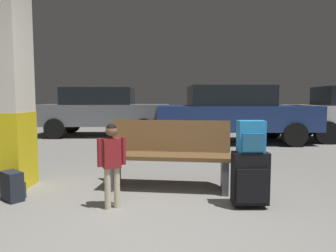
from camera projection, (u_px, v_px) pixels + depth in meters
ground_plane at (161, 157)px, 6.46m from camera, size 18.00×18.00×0.10m
structural_pillar at (4, 77)px, 3.97m from camera, size 0.57×0.57×2.94m
bench at (169, 155)px, 4.04m from camera, size 1.65×0.72×0.89m
suitcase at (251, 178)px, 3.32m from camera, size 0.38×0.23×0.60m
backpack_bright at (252, 137)px, 3.28m from camera, size 0.28×0.19×0.34m
child at (112, 157)px, 3.27m from camera, size 0.28×0.18×0.92m
backpack_dark_floor at (14, 186)px, 3.57m from camera, size 0.32×0.31×0.34m
parked_car_far at (104, 110)px, 9.79m from camera, size 4.13×1.85×1.51m
parked_car_near at (234, 112)px, 8.24m from camera, size 4.14×1.88×1.51m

